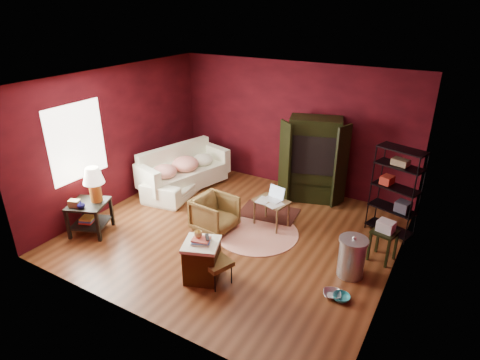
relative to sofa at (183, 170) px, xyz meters
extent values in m
cube|color=brown|center=(2.03, -1.11, -0.45)|extent=(5.50, 5.00, 0.02)
cube|color=white|center=(2.03, -1.11, 2.37)|extent=(5.50, 5.00, 0.02)
cube|color=#460A10|center=(2.03, 1.40, 0.96)|extent=(5.50, 0.02, 2.80)
cube|color=#460A10|center=(2.03, -3.62, 0.96)|extent=(5.50, 0.02, 2.80)
cube|color=#460A10|center=(-0.73, -1.11, 0.96)|extent=(0.02, 5.00, 2.80)
cube|color=#460A10|center=(4.79, -1.11, 0.96)|extent=(0.02, 5.00, 2.80)
cube|color=white|center=(-0.70, -2.11, 1.16)|extent=(0.02, 1.20, 1.40)
imported|color=white|center=(0.00, 0.00, 0.00)|extent=(0.98, 2.31, 0.87)
imported|color=black|center=(1.64, -1.18, -0.08)|extent=(0.72, 0.76, 0.72)
imported|color=silver|center=(4.15, -1.87, -0.31)|extent=(0.26, 0.16, 0.26)
imported|color=teal|center=(4.29, -1.88, -0.31)|extent=(0.25, 0.09, 0.25)
imported|color=#0D0D43|center=(-0.22, -2.60, 0.23)|extent=(0.18, 0.18, 0.14)
imported|color=#EBC973|center=(2.22, -2.47, 0.34)|extent=(0.15, 0.13, 0.12)
cube|color=black|center=(-0.28, -2.41, 0.14)|extent=(0.83, 0.83, 0.04)
cube|color=black|center=(-0.28, -2.41, -0.25)|extent=(0.77, 0.77, 0.03)
cube|color=black|center=(-0.44, -2.78, -0.14)|extent=(0.07, 0.07, 0.59)
cube|color=black|center=(0.09, -2.56, -0.14)|extent=(0.07, 0.07, 0.59)
cube|color=black|center=(-0.66, -2.26, -0.14)|extent=(0.07, 0.07, 0.59)
cube|color=black|center=(-0.13, -2.04, -0.14)|extent=(0.07, 0.07, 0.59)
cylinder|color=orange|center=(-0.21, -2.26, 0.34)|extent=(0.28, 0.28, 0.36)
cone|color=#F2E5C6|center=(-0.21, -2.26, 0.67)|extent=(0.50, 0.50, 0.30)
cube|color=olive|center=(-0.37, -2.62, 0.23)|extent=(0.22, 0.19, 0.13)
cube|color=#C54031|center=(-0.33, -2.43, -0.20)|extent=(0.33, 0.36, 0.03)
cube|color=blue|center=(-0.32, -2.43, -0.16)|extent=(0.33, 0.36, 0.03)
cube|color=#DED54A|center=(-0.31, -2.42, -0.13)|extent=(0.33, 0.36, 0.03)
cube|color=white|center=(0.07, -0.04, -0.16)|extent=(1.28, 2.06, 0.40)
cube|color=white|center=(-0.27, 0.06, 0.12)|extent=(0.67, 1.89, 0.81)
cube|color=white|center=(-0.18, -0.96, 0.07)|extent=(0.82, 0.38, 0.55)
cube|color=white|center=(0.31, 0.89, 0.07)|extent=(0.82, 0.38, 0.55)
ellipsoid|color=#FF3E23|center=(-0.03, -0.58, 0.17)|extent=(0.64, 0.64, 0.28)
ellipsoid|color=#FF3E23|center=(0.11, -0.05, 0.19)|extent=(0.72, 0.72, 0.32)
ellipsoid|color=white|center=(0.25, 0.44, 0.15)|extent=(0.59, 0.59, 0.26)
cube|color=#482C10|center=(2.28, -2.48, -0.14)|extent=(0.63, 0.63, 0.59)
cube|color=white|center=(2.28, -2.48, 0.18)|extent=(0.68, 0.68, 0.05)
cube|color=beige|center=(2.28, -2.48, 0.22)|extent=(0.34, 0.30, 0.02)
cube|color=#537AC2|center=(2.28, -2.48, 0.24)|extent=(0.34, 0.31, 0.02)
cube|color=#DE6753|center=(2.28, -2.48, 0.27)|extent=(0.31, 0.26, 0.02)
cube|color=black|center=(2.35, -2.42, 0.29)|extent=(0.16, 0.17, 0.02)
cube|color=black|center=(2.54, -2.46, -0.08)|extent=(0.50, 0.50, 0.08)
cube|color=black|center=(2.54, -2.46, -0.13)|extent=(0.45, 0.45, 0.02)
cylinder|color=black|center=(2.34, -2.55, -0.28)|extent=(0.02, 0.02, 0.32)
cylinder|color=black|center=(2.63, -2.66, -0.28)|extent=(0.02, 0.02, 0.32)
cylinder|color=black|center=(2.44, -2.26, -0.28)|extent=(0.02, 0.02, 0.32)
cylinder|color=black|center=(2.74, -2.37, -0.28)|extent=(0.02, 0.02, 0.32)
cylinder|color=beige|center=(2.39, -0.90, -0.43)|extent=(1.69, 1.69, 0.01)
cube|color=#4F1D15|center=(2.23, -0.11, -0.42)|extent=(1.23, 0.91, 0.01)
cube|color=brown|center=(2.49, -0.52, 0.08)|extent=(0.70, 0.56, 0.03)
cylinder|color=brown|center=(2.19, -0.64, -0.18)|extent=(0.04, 0.04, 0.52)
cylinder|color=brown|center=(2.72, -0.75, -0.18)|extent=(0.04, 0.04, 0.52)
cylinder|color=brown|center=(2.26, -0.29, -0.18)|extent=(0.04, 0.04, 0.52)
cylinder|color=brown|center=(2.79, -0.40, -0.18)|extent=(0.04, 0.04, 0.52)
cube|color=silver|center=(2.50, -0.49, 0.11)|extent=(0.37, 0.29, 0.02)
cube|color=silver|center=(2.52, -0.38, 0.22)|extent=(0.34, 0.14, 0.22)
cube|color=beige|center=(2.35, -0.60, 0.10)|extent=(0.22, 0.31, 0.00)
cube|color=beige|center=(2.61, -0.64, 0.10)|extent=(0.32, 0.37, 0.00)
cube|color=black|center=(2.71, 0.97, 0.46)|extent=(1.16, 0.85, 1.80)
cube|color=black|center=(2.74, 0.88, 0.65)|extent=(0.94, 0.66, 0.80)
cube|color=black|center=(2.25, 0.54, 0.46)|extent=(0.37, 0.30, 1.70)
cube|color=black|center=(3.33, 0.88, 0.46)|extent=(0.17, 0.42, 1.70)
cube|color=#2A2C2F|center=(2.72, 0.92, 0.56)|extent=(0.70, 0.63, 0.49)
cube|color=black|center=(2.80, 0.69, 0.56)|extent=(0.45, 0.15, 0.38)
cube|color=black|center=(2.72, 0.92, -0.01)|extent=(0.95, 0.71, 0.05)
cylinder|color=black|center=(4.07, 0.31, 0.39)|extent=(0.03, 0.03, 1.66)
cylinder|color=black|center=(4.81, 0.08, 0.39)|extent=(0.03, 0.03, 1.66)
cylinder|color=black|center=(4.17, 0.63, 0.39)|extent=(0.03, 0.03, 1.66)
cylinder|color=black|center=(4.91, 0.40, 0.39)|extent=(0.03, 0.03, 1.66)
cube|color=black|center=(4.49, 0.35, -0.35)|extent=(0.88, 0.57, 0.02)
cube|color=black|center=(4.49, 0.35, 0.07)|extent=(0.88, 0.57, 0.02)
cube|color=black|center=(4.49, 0.35, 0.48)|extent=(0.88, 0.57, 0.02)
cube|color=black|center=(4.49, 0.35, 0.90)|extent=(0.88, 0.57, 0.02)
cube|color=black|center=(4.49, 0.35, 1.20)|extent=(0.88, 0.57, 0.02)
cube|color=maroon|center=(4.31, 0.41, 0.58)|extent=(0.24, 0.27, 0.15)
cube|color=#302F3B|center=(4.66, 0.30, 0.18)|extent=(0.29, 0.29, 0.18)
cube|color=#766347|center=(4.49, 0.35, 0.97)|extent=(0.32, 0.26, 0.11)
cube|color=black|center=(4.56, -0.59, 0.09)|extent=(0.44, 0.44, 0.04)
cube|color=black|center=(4.37, -0.70, -0.17)|extent=(0.04, 0.04, 0.53)
cube|color=black|center=(4.67, -0.77, -0.17)|extent=(0.04, 0.04, 0.53)
cube|color=black|center=(4.44, -0.40, -0.17)|extent=(0.04, 0.04, 0.53)
cube|color=black|center=(4.74, -0.47, -0.17)|extent=(0.04, 0.04, 0.53)
cube|color=silver|center=(4.56, -0.59, 0.20)|extent=(0.29, 0.25, 0.18)
cylinder|color=#B9BEC2|center=(4.23, -1.24, -0.13)|extent=(0.49, 0.49, 0.61)
cylinder|color=#B9BEC2|center=(4.23, -1.24, 0.19)|extent=(0.54, 0.54, 0.04)
sphere|color=#B9BEC2|center=(4.23, -1.24, 0.23)|extent=(0.07, 0.07, 0.06)
camera|label=1|loc=(5.35, -6.56, 3.52)|focal=30.00mm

